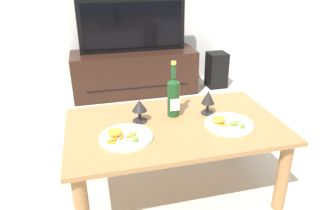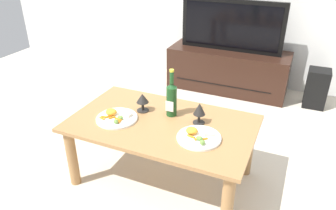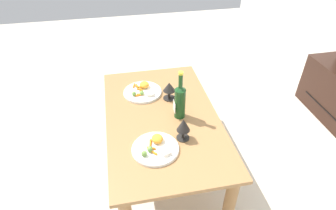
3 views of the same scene
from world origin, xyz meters
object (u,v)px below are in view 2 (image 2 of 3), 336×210
at_px(tv_stand, 228,70).
at_px(tv_screen, 232,26).
at_px(dining_table, 162,132).
at_px(goblet_left, 142,99).
at_px(wine_bottle, 172,98).
at_px(dinner_plate_left, 117,117).
at_px(floor_speaker, 316,88).
at_px(dinner_plate_right, 199,137).
at_px(goblet_right, 199,110).

xyz_separation_m(tv_stand, tv_screen, (-0.00, -0.00, 0.50)).
relative_size(dining_table, goblet_left, 9.13).
distance_m(tv_stand, goblet_left, 1.64).
xyz_separation_m(tv_stand, goblet_left, (-0.21, -1.60, 0.32)).
relative_size(tv_screen, goblet_left, 8.19).
bearing_deg(wine_bottle, dinner_plate_left, -147.20).
relative_size(floor_speaker, dinner_plate_right, 1.45).
xyz_separation_m(dining_table, tv_stand, (0.03, 1.68, -0.16)).
bearing_deg(dining_table, dinner_plate_left, -163.05).
bearing_deg(goblet_left, tv_screen, 82.38).
relative_size(tv_screen, wine_bottle, 3.26).
distance_m(floor_speaker, dinner_plate_left, 2.14).
height_order(dinner_plate_left, dinner_plate_right, dinner_plate_left).
xyz_separation_m(tv_screen, dinner_plate_left, (-0.32, -1.77, -0.25)).
distance_m(tv_stand, dinner_plate_right, 1.80).
distance_m(tv_screen, dinner_plate_left, 1.81).
height_order(goblet_left, goblet_right, goblet_right).
height_order(floor_speaker, dinner_plate_left, dinner_plate_left).
relative_size(dining_table, goblet_right, 8.31).
bearing_deg(tv_screen, wine_bottle, -90.27).
distance_m(tv_stand, wine_bottle, 1.61).
bearing_deg(tv_screen, tv_stand, 90.00).
bearing_deg(wine_bottle, floor_speaker, 58.60).
bearing_deg(wine_bottle, goblet_right, -7.56).
relative_size(tv_screen, goblet_right, 7.46).
distance_m(floor_speaker, wine_bottle, 1.83).
height_order(floor_speaker, goblet_right, goblet_right).
relative_size(wine_bottle, goblet_right, 2.29).
bearing_deg(goblet_right, wine_bottle, 172.44).
height_order(tv_screen, wine_bottle, tv_screen).
distance_m(tv_screen, goblet_right, 1.61).
relative_size(goblet_left, goblet_right, 0.91).
bearing_deg(tv_stand, goblet_right, -82.92).
xyz_separation_m(goblet_right, dinner_plate_left, (-0.52, -0.17, -0.08)).
relative_size(wine_bottle, goblet_left, 2.51).
relative_size(goblet_right, dinner_plate_right, 0.54).
relative_size(tv_stand, goblet_left, 9.78).
height_order(dining_table, floor_speaker, dining_table).
distance_m(dining_table, dinner_plate_left, 0.32).
distance_m(tv_stand, tv_screen, 0.50).
bearing_deg(tv_stand, wine_bottle, -90.27).
distance_m(tv_screen, dinner_plate_right, 1.80).
bearing_deg(floor_speaker, tv_screen, 176.78).
xyz_separation_m(tv_screen, wine_bottle, (-0.01, -1.57, -0.13)).
xyz_separation_m(floor_speaker, wine_bottle, (-0.93, -1.52, 0.40)).
distance_m(goblet_left, dinner_plate_left, 0.22).
distance_m(tv_stand, goblet_right, 1.64).
xyz_separation_m(dining_table, dinner_plate_left, (-0.29, -0.09, 0.09)).
bearing_deg(tv_screen, dinner_plate_left, -100.24).
xyz_separation_m(tv_stand, floor_speaker, (0.92, -0.04, -0.03)).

